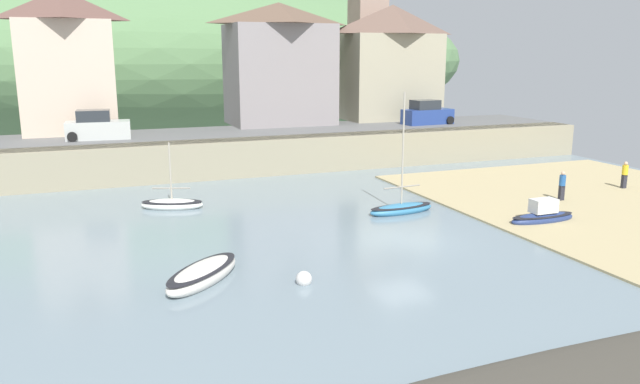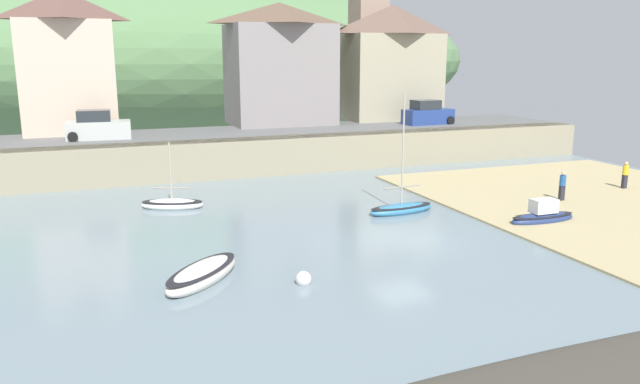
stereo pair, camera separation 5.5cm
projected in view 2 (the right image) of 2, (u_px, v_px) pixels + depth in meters
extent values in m
cube|color=gray|center=(402.00, 240.00, 27.04)|extent=(48.00, 40.00, 0.06)
cube|color=tan|center=(612.00, 202.00, 33.71)|extent=(18.00, 22.00, 0.10)
cube|color=gray|center=(285.00, 155.00, 42.27)|extent=(48.00, 2.40, 2.40)
cube|color=#606060|center=(269.00, 132.00, 45.39)|extent=(48.00, 9.00, 0.10)
ellipsoid|color=#5A8151|center=(161.00, 61.00, 74.58)|extent=(80.00, 44.00, 20.25)
cube|color=beige|center=(68.00, 77.00, 43.90)|extent=(6.25, 5.20, 7.90)
pyramid|color=brown|center=(62.00, 4.00, 42.81)|extent=(6.55, 5.50, 2.06)
cube|color=gray|center=(280.00, 75.00, 49.41)|extent=(8.02, 5.73, 7.86)
pyramid|color=brown|center=(279.00, 13.00, 48.36)|extent=(8.32, 6.03, 1.66)
cube|color=tan|center=(392.00, 77.00, 52.97)|extent=(8.02, 4.37, 7.23)
pyramid|color=brown|center=(393.00, 19.00, 51.91)|extent=(8.32, 4.67, 2.39)
cube|color=tan|center=(368.00, 56.00, 56.08)|extent=(2.80, 2.80, 10.79)
ellipsoid|color=navy|center=(542.00, 219.00, 29.67)|extent=(3.56, 1.03, 0.68)
ellipsoid|color=black|center=(543.00, 215.00, 29.63)|extent=(3.49, 1.01, 0.12)
cube|color=silver|center=(544.00, 206.00, 29.52)|extent=(1.25, 0.72, 0.66)
ellipsoid|color=teal|center=(401.00, 209.00, 31.60)|extent=(3.78, 1.51, 0.62)
ellipsoid|color=black|center=(401.00, 206.00, 31.57)|extent=(3.70, 1.48, 0.12)
cylinder|color=#B2A893|center=(403.00, 149.00, 30.91)|extent=(0.09, 0.09, 5.66)
cylinder|color=gray|center=(402.00, 187.00, 31.34)|extent=(2.16, 0.29, 0.07)
ellipsoid|color=silver|center=(202.00, 275.00, 22.10)|extent=(3.78, 3.94, 0.83)
ellipsoid|color=black|center=(202.00, 269.00, 22.05)|extent=(3.70, 3.86, 0.12)
ellipsoid|color=white|center=(172.00, 205.00, 32.61)|extent=(3.54, 2.41, 0.62)
ellipsoid|color=black|center=(172.00, 202.00, 32.57)|extent=(3.47, 2.37, 0.12)
cylinder|color=#B2A893|center=(170.00, 171.00, 32.21)|extent=(0.09, 0.09, 3.01)
cylinder|color=gray|center=(171.00, 188.00, 32.41)|extent=(1.90, 0.76, 0.07)
cube|color=#BABEB9|center=(99.00, 130.00, 41.13)|extent=(4.20, 1.97, 1.20)
cube|color=#282D33|center=(94.00, 116.00, 40.83)|extent=(2.20, 1.64, 0.80)
cylinder|color=black|center=(124.00, 132.00, 42.49)|extent=(0.64, 0.22, 0.64)
cylinder|color=black|center=(126.00, 135.00, 41.04)|extent=(0.64, 0.22, 0.64)
cylinder|color=black|center=(73.00, 134.00, 41.35)|extent=(0.64, 0.22, 0.64)
cylinder|color=black|center=(73.00, 137.00, 39.89)|extent=(0.64, 0.22, 0.64)
cube|color=navy|center=(428.00, 117.00, 49.89)|extent=(4.22, 2.01, 1.20)
cube|color=#282D33|center=(426.00, 105.00, 49.60)|extent=(2.21, 1.66, 0.80)
cylinder|color=black|center=(440.00, 118.00, 51.26)|extent=(0.64, 0.22, 0.64)
cylinder|color=black|center=(451.00, 120.00, 49.80)|extent=(0.64, 0.22, 0.64)
cylinder|color=black|center=(405.00, 120.00, 50.11)|extent=(0.64, 0.22, 0.64)
cylinder|color=black|center=(415.00, 122.00, 48.65)|extent=(0.64, 0.22, 0.64)
cube|color=#282833|center=(562.00, 193.00, 33.81)|extent=(0.28, 0.20, 0.82)
cylinder|color=#23569E|center=(563.00, 181.00, 33.66)|extent=(0.34, 0.34, 0.58)
sphere|color=#D1A889|center=(563.00, 173.00, 33.57)|extent=(0.22, 0.22, 0.22)
cube|color=#282833|center=(624.00, 181.00, 36.84)|extent=(0.28, 0.20, 0.82)
cylinder|color=gold|center=(626.00, 170.00, 36.69)|extent=(0.34, 0.34, 0.58)
sphere|color=#D1A889|center=(626.00, 163.00, 36.60)|extent=(0.22, 0.22, 0.22)
sphere|color=silver|center=(303.00, 279.00, 21.84)|extent=(0.58, 0.58, 0.58)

